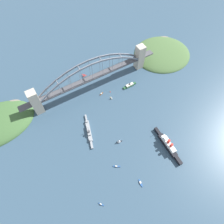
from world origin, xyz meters
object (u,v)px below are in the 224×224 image
small_boat_2 (117,166)px  channel_marker_buoy (110,92)px  harbor_arch_bridge (92,77)px  small_boat_1 (140,183)px  small_boat_4 (119,141)px  small_boat_5 (101,204)px  harbor_ferry_steamer (130,85)px  small_boat_3 (101,94)px  naval_cruiser (89,131)px  ocean_liner (168,145)px  small_boat_0 (111,98)px  seaplane_taxiing_near_bridge (84,76)px

small_boat_2 → channel_marker_buoy: (-71.15, -141.69, 0.26)m
harbor_arch_bridge → small_boat_1: 218.32m
small_boat_4 → small_boat_5: (77.38, 73.20, -4.37)m
harbor_arch_bridge → small_boat_1: (27.30, 214.51, -30.02)m
harbor_ferry_steamer → small_boat_4: 131.96m
small_boat_1 → small_boat_3: (-33.80, -188.90, 0.22)m
small_boat_3 → small_boat_5: 210.91m
small_boat_1 → small_boat_5: small_boat_5 is taller
naval_cruiser → harbor_ferry_steamer: bearing=-157.1°
small_boat_3 → small_boat_5: size_ratio=1.17×
harbor_arch_bridge → small_boat_3: bearing=104.2°
small_boat_5 → harbor_arch_bridge: bearing=-114.8°
ocean_liner → small_boat_5: 148.23m
naval_cruiser → small_boat_1: size_ratio=5.30×
ocean_liner → small_boat_1: 81.87m
ocean_liner → small_boat_4: ocean_liner is taller
small_boat_0 → channel_marker_buoy: (-6.54, -15.90, -2.37)m
harbor_arch_bridge → ocean_liner: 195.32m
naval_cruiser → small_boat_3: size_ratio=7.15×
small_boat_2 → small_boat_5: small_boat_2 is taller
ocean_liner → small_boat_4: bearing=-36.4°
seaplane_taxiing_near_bridge → small_boat_3: seaplane_taxiing_near_bridge is taller
harbor_arch_bridge → small_boat_2: (46.30, 172.15, -29.89)m
harbor_arch_bridge → seaplane_taxiing_near_bridge: harbor_arch_bridge is taller
naval_cruiser → seaplane_taxiing_near_bridge: size_ratio=7.08×
harbor_arch_bridge → small_boat_2: 180.76m
naval_cruiser → channel_marker_buoy: (-81.07, -60.02, -1.66)m
small_boat_1 → small_boat_4: size_ratio=1.19×
small_boat_2 → seaplane_taxiing_near_bridge: bearing=-101.9°
harbor_arch_bridge → small_boat_4: (19.36, 136.32, -25.60)m
channel_marker_buoy → small_boat_0: bearing=67.6°
small_boat_2 → small_boat_1: bearing=114.2°
small_boat_5 → ocean_liner: bearing=-171.4°
small_boat_0 → small_boat_3: 24.01m
small_boat_1 → small_boat_3: size_ratio=1.35×
small_boat_5 → seaplane_taxiing_near_bridge: bearing=-111.0°
naval_cruiser → small_boat_0: naval_cruiser is taller
small_boat_5 → naval_cruiser: bearing=-108.8°
small_boat_1 → channel_marker_buoy: bearing=-105.8°
harbor_arch_bridge → small_boat_3: size_ratio=31.03×
small_boat_4 → small_boat_5: small_boat_4 is taller
harbor_arch_bridge → ocean_liner: (-49.71, 187.28, -24.55)m
small_boat_0 → small_boat_4: 97.54m
small_boat_1 → harbor_arch_bridge: bearing=-97.3°
small_boat_2 → small_boat_3: (-52.80, -146.54, 0.08)m
ocean_liner → channel_marker_buoy: ocean_liner is taller
seaplane_taxiing_near_bridge → channel_marker_buoy: 73.10m
naval_cruiser → harbor_arch_bridge: bearing=-121.9°
seaplane_taxiing_near_bridge → small_boat_4: small_boat_4 is taller
harbor_ferry_steamer → small_boat_2: size_ratio=2.79×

